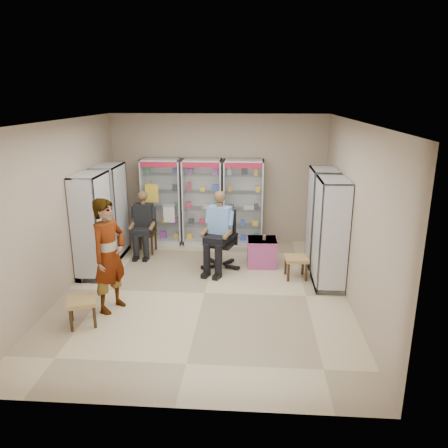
# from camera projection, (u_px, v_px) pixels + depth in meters

# --- Properties ---
(floor) EXTENTS (6.00, 6.00, 0.00)m
(floor) POSITION_uv_depth(u_px,v_px,m) (205.00, 293.00, 7.81)
(floor) COLOR tan
(floor) RESTS_ON ground
(room_shell) EXTENTS (5.02, 6.02, 3.01)m
(room_shell) POSITION_uv_depth(u_px,v_px,m) (203.00, 185.00, 7.25)
(room_shell) COLOR tan
(room_shell) RESTS_ON ground
(cabinet_back_left) EXTENTS (0.90, 0.50, 2.00)m
(cabinet_back_left) POSITION_uv_depth(u_px,v_px,m) (162.00, 202.00, 10.23)
(cabinet_back_left) COLOR #B5B8BD
(cabinet_back_left) RESTS_ON floor
(cabinet_back_mid) EXTENTS (0.90, 0.50, 2.00)m
(cabinet_back_mid) POSITION_uv_depth(u_px,v_px,m) (203.00, 202.00, 10.16)
(cabinet_back_mid) COLOR #A6A7AD
(cabinet_back_mid) RESTS_ON floor
(cabinet_back_right) EXTENTS (0.90, 0.50, 2.00)m
(cabinet_back_right) POSITION_uv_depth(u_px,v_px,m) (243.00, 203.00, 10.10)
(cabinet_back_right) COLOR #ADAFB4
(cabinet_back_right) RESTS_ON floor
(cabinet_right_far) EXTENTS (0.90, 0.50, 2.00)m
(cabinet_right_far) POSITION_uv_depth(u_px,v_px,m) (321.00, 217.00, 8.91)
(cabinet_right_far) COLOR #A6A8AD
(cabinet_right_far) RESTS_ON floor
(cabinet_right_near) EXTENTS (0.90, 0.50, 2.00)m
(cabinet_right_near) POSITION_uv_depth(u_px,v_px,m) (330.00, 234.00, 7.86)
(cabinet_right_near) COLOR silver
(cabinet_right_near) RESTS_ON floor
(cabinet_left_far) EXTENTS (0.90, 0.50, 2.00)m
(cabinet_left_far) POSITION_uv_depth(u_px,v_px,m) (111.00, 211.00, 9.40)
(cabinet_left_far) COLOR #B4B6BC
(cabinet_left_far) RESTS_ON floor
(cabinet_left_near) EXTENTS (0.90, 0.50, 2.00)m
(cabinet_left_near) POSITION_uv_depth(u_px,v_px,m) (93.00, 226.00, 8.35)
(cabinet_left_near) COLOR #A0A3A7
(cabinet_left_near) RESTS_ON floor
(wooden_chair) EXTENTS (0.42, 0.42, 0.94)m
(wooden_chair) POSITION_uv_depth(u_px,v_px,m) (145.00, 232.00, 9.70)
(wooden_chair) COLOR black
(wooden_chair) RESTS_ON floor
(seated_customer) EXTENTS (0.44, 0.60, 1.34)m
(seated_customer) POSITION_uv_depth(u_px,v_px,m) (144.00, 224.00, 9.59)
(seated_customer) COLOR black
(seated_customer) RESTS_ON floor
(office_chair) EXTENTS (0.81, 0.81, 1.20)m
(office_chair) POSITION_uv_depth(u_px,v_px,m) (221.00, 240.00, 8.78)
(office_chair) COLOR black
(office_chair) RESTS_ON floor
(seated_shopkeeper) EXTENTS (0.68, 0.81, 1.52)m
(seated_shopkeeper) POSITION_uv_depth(u_px,v_px,m) (220.00, 233.00, 8.69)
(seated_shopkeeper) COLOR #6082BF
(seated_shopkeeper) RESTS_ON floor
(pink_trunk) EXTENTS (0.61, 0.58, 0.56)m
(pink_trunk) POSITION_uv_depth(u_px,v_px,m) (262.00, 252.00, 9.02)
(pink_trunk) COLOR #A5426C
(pink_trunk) RESTS_ON floor
(tea_glass) EXTENTS (0.07, 0.07, 0.09)m
(tea_glass) POSITION_uv_depth(u_px,v_px,m) (264.00, 237.00, 8.90)
(tea_glass) COLOR #5E1208
(tea_glass) RESTS_ON pink_trunk
(woven_stool_a) EXTENTS (0.46, 0.46, 0.42)m
(woven_stool_a) POSITION_uv_depth(u_px,v_px,m) (296.00, 267.00, 8.41)
(woven_stool_a) COLOR #976240
(woven_stool_a) RESTS_ON floor
(woven_stool_b) EXTENTS (0.55, 0.55, 0.42)m
(woven_stool_b) POSITION_uv_depth(u_px,v_px,m) (83.00, 312.00, 6.69)
(woven_stool_b) COLOR #A96D47
(woven_stool_b) RESTS_ON floor
(standing_man) EXTENTS (0.69, 0.81, 1.88)m
(standing_man) POSITION_uv_depth(u_px,v_px,m) (109.00, 256.00, 6.98)
(standing_man) COLOR gray
(standing_man) RESTS_ON floor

